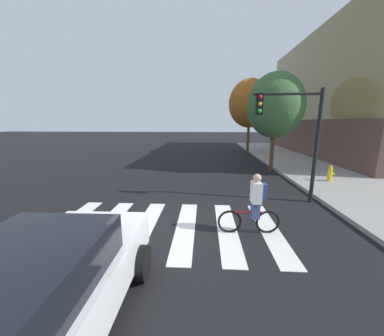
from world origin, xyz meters
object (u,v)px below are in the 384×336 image
(sedan_near, at_px, (32,303))
(traffic_light_near, at_px, (295,127))
(cyclist, at_px, (254,204))
(street_tree_mid, at_px, (250,103))
(fire_hydrant, at_px, (330,173))
(street_tree_near, at_px, (275,106))

(sedan_near, relative_size, traffic_light_near, 1.10)
(cyclist, relative_size, traffic_light_near, 0.41)
(cyclist, bearing_deg, street_tree_mid, 79.95)
(cyclist, height_order, traffic_light_near, traffic_light_near)
(sedan_near, height_order, traffic_light_near, traffic_light_near)
(traffic_light_near, relative_size, fire_hydrant, 5.38)
(fire_hydrant, distance_m, street_tree_near, 4.87)
(cyclist, relative_size, fire_hydrant, 2.19)
(street_tree_near, bearing_deg, fire_hydrant, -53.67)
(traffic_light_near, bearing_deg, sedan_near, -131.69)
(cyclist, distance_m, street_tree_mid, 16.80)
(street_tree_mid, bearing_deg, cyclist, -100.05)
(traffic_light_near, relative_size, street_tree_mid, 0.60)
(traffic_light_near, xyz_separation_m, street_tree_mid, (0.94, 13.50, 1.85))
(cyclist, height_order, street_tree_mid, street_tree_mid)
(fire_hydrant, xyz_separation_m, street_tree_near, (-2.05, 2.78, 3.43))
(sedan_near, relative_size, street_tree_mid, 0.66)
(traffic_light_near, distance_m, street_tree_near, 5.59)
(fire_hydrant, distance_m, street_tree_mid, 11.82)
(sedan_near, distance_m, cyclist, 4.95)
(street_tree_near, xyz_separation_m, street_tree_mid, (0.07, 8.10, 0.75))
(sedan_near, height_order, street_tree_mid, street_tree_mid)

